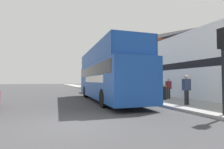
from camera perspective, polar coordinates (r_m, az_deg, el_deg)
ground_plane at (r=27.25m, az=-19.01°, el=-5.25°), size 144.00×144.00×0.00m
sidewalk at (r=25.63m, az=-1.39°, el=-5.42°), size 3.97×108.00×0.14m
brick_terrace_rear at (r=31.85m, az=4.43°, el=3.23°), size 6.00×24.33×9.02m
tour_bus at (r=13.64m, az=-1.71°, el=-0.98°), size 3.08×11.17×4.01m
parked_car_ahead_of_bus at (r=22.10m, az=-6.69°, el=-4.51°), size 1.87×4.56×1.30m
pedestrian_second at (r=11.16m, az=23.13°, el=-3.72°), size 0.46×0.25×1.75m
pedestrian_third at (r=14.55m, az=17.97°, el=-3.75°), size 0.42×0.23×1.59m
traffic_signal at (r=8.67m, az=32.58°, el=6.46°), size 0.28×0.42×3.60m
lamp_post_nearest at (r=13.38m, az=9.92°, el=4.81°), size 0.35×0.35×4.32m
lamp_post_second at (r=21.14m, az=-1.39°, el=3.59°), size 0.35×0.35×5.13m
lamp_post_third at (r=29.24m, az=-6.50°, el=2.09°), size 0.35×0.35×5.20m
litter_bin at (r=13.77m, az=16.54°, el=-5.58°), size 0.48×0.48×1.03m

